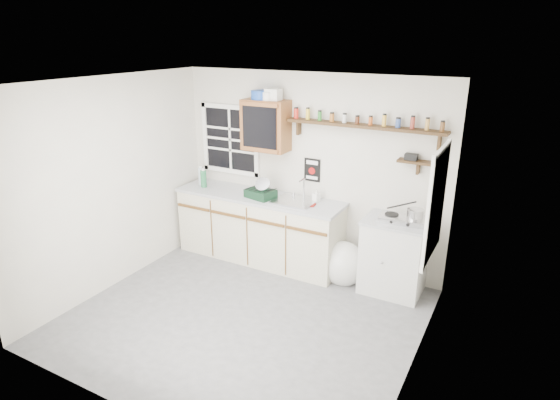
{
  "coord_description": "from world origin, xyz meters",
  "views": [
    {
      "loc": [
        2.44,
        -3.69,
        2.92
      ],
      "look_at": [
        0.14,
        0.55,
        1.21
      ],
      "focal_mm": 30.0,
      "sensor_mm": 36.0,
      "label": 1
    }
  ],
  "objects_px": {
    "dish_rack": "(262,191)",
    "hotplate": "(403,219)",
    "upper_cabinet": "(266,125)",
    "right_cabinet": "(394,256)",
    "spice_shelf": "(363,125)",
    "main_cabinet": "(259,227)"
  },
  "relations": [
    {
      "from": "right_cabinet",
      "to": "dish_rack",
      "type": "height_order",
      "value": "dish_rack"
    },
    {
      "from": "upper_cabinet",
      "to": "main_cabinet",
      "type": "bearing_deg",
      "value": -103.68
    },
    {
      "from": "hotplate",
      "to": "upper_cabinet",
      "type": "bearing_deg",
      "value": 170.86
    },
    {
      "from": "main_cabinet",
      "to": "spice_shelf",
      "type": "xyz_separation_m",
      "value": [
        1.3,
        0.21,
        1.47
      ]
    },
    {
      "from": "upper_cabinet",
      "to": "spice_shelf",
      "type": "bearing_deg",
      "value": 3.12
    },
    {
      "from": "upper_cabinet",
      "to": "dish_rack",
      "type": "distance_m",
      "value": 0.85
    },
    {
      "from": "dish_rack",
      "to": "hotplate",
      "type": "xyz_separation_m",
      "value": [
        1.82,
        0.07,
        -0.06
      ]
    },
    {
      "from": "upper_cabinet",
      "to": "right_cabinet",
      "type": "bearing_deg",
      "value": -3.76
    },
    {
      "from": "upper_cabinet",
      "to": "spice_shelf",
      "type": "xyz_separation_m",
      "value": [
        1.27,
        0.07,
        0.11
      ]
    },
    {
      "from": "right_cabinet",
      "to": "dish_rack",
      "type": "distance_m",
      "value": 1.84
    },
    {
      "from": "main_cabinet",
      "to": "upper_cabinet",
      "type": "height_order",
      "value": "upper_cabinet"
    },
    {
      "from": "right_cabinet",
      "to": "dish_rack",
      "type": "relative_size",
      "value": 2.23
    },
    {
      "from": "spice_shelf",
      "to": "dish_rack",
      "type": "relative_size",
      "value": 4.67
    },
    {
      "from": "main_cabinet",
      "to": "right_cabinet",
      "type": "relative_size",
      "value": 2.54
    },
    {
      "from": "right_cabinet",
      "to": "spice_shelf",
      "type": "relative_size",
      "value": 0.48
    },
    {
      "from": "main_cabinet",
      "to": "upper_cabinet",
      "type": "xyz_separation_m",
      "value": [
        0.03,
        0.14,
        1.36
      ]
    },
    {
      "from": "main_cabinet",
      "to": "hotplate",
      "type": "height_order",
      "value": "hotplate"
    },
    {
      "from": "upper_cabinet",
      "to": "dish_rack",
      "type": "xyz_separation_m",
      "value": [
        0.05,
        -0.21,
        -0.82
      ]
    },
    {
      "from": "spice_shelf",
      "to": "right_cabinet",
      "type": "bearing_deg",
      "value": -19.46
    },
    {
      "from": "dish_rack",
      "to": "upper_cabinet",
      "type": "bearing_deg",
      "value": 115.57
    },
    {
      "from": "main_cabinet",
      "to": "upper_cabinet",
      "type": "bearing_deg",
      "value": 76.32
    },
    {
      "from": "upper_cabinet",
      "to": "hotplate",
      "type": "distance_m",
      "value": 2.07
    }
  ]
}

